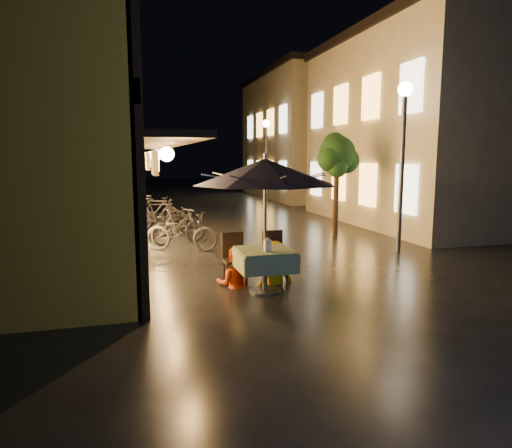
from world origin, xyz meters
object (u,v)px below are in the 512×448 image
object	(u,v)px
streetlamp_near	(403,136)
table_lantern	(267,243)
person_yellow	(273,242)
person_orange	(234,249)
cafe_table	(265,260)
patio_umbrella	(265,172)
bicycle_0	(182,232)

from	to	relation	value
streetlamp_near	table_lantern	xyz separation A→B (m)	(-4.33, -2.70, -2.00)
streetlamp_near	person_yellow	world-z (taller)	streetlamp_near
person_orange	person_yellow	bearing A→B (deg)	-166.53
person_orange	cafe_table	bearing A→B (deg)	143.75
streetlamp_near	cafe_table	xyz separation A→B (m)	(-4.33, -2.55, -2.33)
cafe_table	person_yellow	distance (m)	0.65
streetlamp_near	person_yellow	xyz separation A→B (m)	(-4.01, -2.02, -2.12)
table_lantern	patio_umbrella	bearing A→B (deg)	90.00
table_lantern	person_orange	size ratio (longest dim) A/B	0.18
bicycle_0	table_lantern	bearing A→B (deg)	-142.45
person_orange	patio_umbrella	bearing A→B (deg)	143.75
streetlamp_near	person_orange	world-z (taller)	streetlamp_near
person_yellow	table_lantern	bearing A→B (deg)	47.74
patio_umbrella	person_yellow	xyz separation A→B (m)	(0.32, 0.53, -1.36)
table_lantern	person_yellow	distance (m)	0.77
patio_umbrella	table_lantern	distance (m)	1.24
bicycle_0	person_orange	bearing A→B (deg)	-146.51
streetlamp_near	person_yellow	distance (m)	4.97
person_yellow	streetlamp_near	bearing A→B (deg)	-170.42
table_lantern	person_yellow	bearing A→B (deg)	64.87
table_lantern	person_orange	world-z (taller)	person_orange
cafe_table	table_lantern	xyz separation A→B (m)	(-0.00, -0.15, 0.33)
cafe_table	bicycle_0	bearing A→B (deg)	104.35
table_lantern	person_yellow	size ratio (longest dim) A/B	0.16
cafe_table	patio_umbrella	world-z (taller)	patio_umbrella
cafe_table	person_yellow	size ratio (longest dim) A/B	0.62
person_yellow	bicycle_0	size ratio (longest dim) A/B	0.83
patio_umbrella	person_orange	world-z (taller)	patio_umbrella
patio_umbrella	person_yellow	bearing A→B (deg)	58.76
person_orange	person_yellow	world-z (taller)	person_yellow
bicycle_0	patio_umbrella	bearing A→B (deg)	-141.94
bicycle_0	cafe_table	bearing A→B (deg)	-141.94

